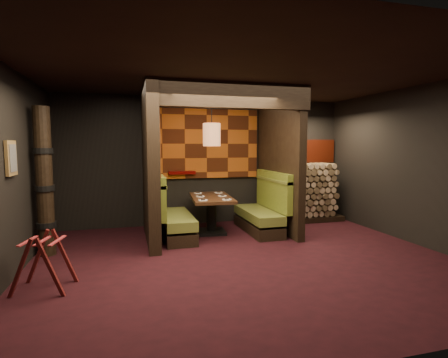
% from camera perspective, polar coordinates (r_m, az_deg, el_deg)
% --- Properties ---
extents(floor, '(6.50, 5.50, 0.02)m').
position_cam_1_polar(floor, '(5.63, 3.59, -13.11)').
color(floor, black).
rests_on(floor, ground).
extents(ceiling, '(6.50, 5.50, 0.02)m').
position_cam_1_polar(ceiling, '(5.44, 3.78, 16.90)').
color(ceiling, black).
rests_on(ceiling, ground).
extents(wall_back, '(6.50, 0.02, 2.85)m').
position_cam_1_polar(wall_back, '(8.00, -2.77, 2.94)').
color(wall_back, black).
rests_on(wall_back, ground).
extents(wall_front, '(6.50, 0.02, 2.85)m').
position_cam_1_polar(wall_front, '(2.89, 21.81, -2.09)').
color(wall_front, black).
rests_on(wall_front, ground).
extents(wall_left, '(0.02, 5.50, 2.85)m').
position_cam_1_polar(wall_left, '(5.28, -32.06, 0.75)').
color(wall_left, black).
rests_on(wall_left, ground).
extents(wall_right, '(0.02, 5.50, 2.85)m').
position_cam_1_polar(wall_right, '(7.11, 29.41, 1.90)').
color(wall_right, black).
rests_on(wall_right, ground).
extents(partition_left, '(0.20, 2.20, 2.85)m').
position_cam_1_polar(partition_left, '(6.71, -12.00, 2.32)').
color(partition_left, black).
rests_on(partition_left, floor).
extents(partition_right, '(0.15, 2.10, 2.85)m').
position_cam_1_polar(partition_right, '(7.40, 8.94, 2.67)').
color(partition_right, black).
rests_on(partition_right, floor).
extents(header_beam, '(2.85, 0.18, 0.44)m').
position_cam_1_polar(header_beam, '(6.05, 1.31, 13.55)').
color(header_beam, black).
rests_on(header_beam, partition_left).
extents(tapa_back_panel, '(2.40, 0.06, 1.55)m').
position_cam_1_polar(tapa_back_panel, '(7.94, -2.88, 5.77)').
color(tapa_back_panel, '#A64C14').
rests_on(tapa_back_panel, wall_back).
extents(tapa_side_panel, '(0.04, 1.85, 1.45)m').
position_cam_1_polar(tapa_side_panel, '(6.88, -11.16, 5.96)').
color(tapa_side_panel, '#A64C14').
rests_on(tapa_side_panel, partition_left).
extents(lacquer_shelf, '(0.60, 0.12, 0.07)m').
position_cam_1_polar(lacquer_shelf, '(7.80, -6.89, 1.03)').
color(lacquer_shelf, '#4F0504').
rests_on(lacquer_shelf, wall_back).
extents(booth_bench_left, '(0.68, 1.60, 1.14)m').
position_cam_1_polar(booth_bench_left, '(6.88, -8.58, -6.16)').
color(booth_bench_left, black).
rests_on(booth_bench_left, floor).
extents(booth_bench_right, '(0.68, 1.60, 1.14)m').
position_cam_1_polar(booth_bench_right, '(7.33, 6.34, -5.40)').
color(booth_bench_right, black).
rests_on(booth_bench_right, floor).
extents(dining_table, '(0.91, 1.50, 0.76)m').
position_cam_1_polar(dining_table, '(7.10, -2.08, -4.73)').
color(dining_table, black).
rests_on(dining_table, floor).
extents(place_settings, '(0.72, 1.20, 0.03)m').
position_cam_1_polar(place_settings, '(7.06, -2.08, -2.76)').
color(place_settings, white).
rests_on(place_settings, dining_table).
extents(pendant_lamp, '(0.35, 0.35, 1.08)m').
position_cam_1_polar(pendant_lamp, '(6.94, -2.02, 7.24)').
color(pendant_lamp, '#9B623B').
rests_on(pendant_lamp, ceiling).
extents(framed_picture, '(0.05, 0.36, 0.46)m').
position_cam_1_polar(framed_picture, '(5.35, -31.41, 2.93)').
color(framed_picture, olive).
rests_on(framed_picture, wall_left).
extents(luggage_rack, '(0.77, 0.61, 0.75)m').
position_cam_1_polar(luggage_rack, '(4.96, -27.37, -11.63)').
color(luggage_rack, '#4F1312').
rests_on(luggage_rack, floor).
extents(totem_column, '(0.31, 0.31, 2.40)m').
position_cam_1_polar(totem_column, '(6.31, -27.26, -0.55)').
color(totem_column, black).
rests_on(totem_column, floor).
extents(firewood_stack, '(1.73, 0.70, 1.36)m').
position_cam_1_polar(firewood_stack, '(8.48, 13.13, -2.10)').
color(firewood_stack, black).
rests_on(firewood_stack, floor).
extents(mosaic_header, '(1.83, 0.10, 0.56)m').
position_cam_1_polar(mosaic_header, '(8.70, 12.24, 4.46)').
color(mosaic_header, '#661B0A').
rests_on(mosaic_header, wall_back).
extents(bay_front_post, '(0.08, 0.08, 2.85)m').
position_cam_1_polar(bay_front_post, '(7.67, 8.75, 2.77)').
color(bay_front_post, black).
rests_on(bay_front_post, floor).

